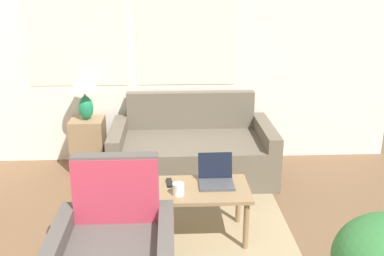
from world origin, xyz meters
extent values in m
cube|color=white|center=(0.00, 4.05, 1.30)|extent=(5.82, 0.05, 2.60)
cube|color=white|center=(-0.67, 4.02, 1.55)|extent=(1.10, 0.01, 1.30)
cube|color=white|center=(0.53, 4.02, 1.55)|extent=(1.10, 0.01, 1.30)
cube|color=#9E8966|center=(0.50, 2.89, 0.00)|extent=(1.69, 2.08, 0.01)
cube|color=#665B4C|center=(0.57, 3.49, 0.21)|extent=(1.43, 0.95, 0.42)
cube|color=#665B4C|center=(0.57, 3.90, 0.42)|extent=(1.43, 0.12, 0.84)
cube|color=#665B4C|center=(-0.22, 3.49, 0.28)|extent=(0.14, 0.95, 0.57)
cube|color=#665B4C|center=(1.35, 3.49, 0.28)|extent=(0.14, 0.95, 0.57)
cube|color=#514C47|center=(-0.04, 1.83, 0.46)|extent=(0.58, 0.10, 0.92)
cube|color=#B23347|center=(-0.04, 1.78, 0.57)|extent=(0.59, 0.01, 0.67)
cube|color=#937551|center=(-0.58, 3.76, 0.29)|extent=(0.36, 0.36, 0.58)
ellipsoid|color=#1E8451|center=(-0.58, 3.76, 0.71)|extent=(0.16, 0.16, 0.26)
cylinder|color=tan|center=(-0.58, 3.76, 0.87)|extent=(0.02, 0.02, 0.06)
cone|color=white|center=(-0.58, 3.76, 1.03)|extent=(0.30, 0.30, 0.26)
cube|color=#8E704C|center=(0.50, 2.29, 0.42)|extent=(0.94, 0.51, 0.03)
cylinder|color=#8E704C|center=(0.08, 2.09, 0.20)|extent=(0.04, 0.04, 0.41)
cylinder|color=#8E704C|center=(0.92, 2.09, 0.20)|extent=(0.04, 0.04, 0.41)
cylinder|color=#8E704C|center=(0.08, 2.50, 0.20)|extent=(0.04, 0.04, 0.41)
cylinder|color=#8E704C|center=(0.92, 2.50, 0.20)|extent=(0.04, 0.04, 0.41)
cube|color=#47474C|center=(0.71, 2.33, 0.45)|extent=(0.28, 0.22, 0.02)
cube|color=black|center=(0.71, 2.46, 0.56)|extent=(0.28, 0.07, 0.21)
cylinder|color=white|center=(0.39, 2.18, 0.49)|extent=(0.09, 0.09, 0.10)
cube|color=black|center=(0.32, 2.38, 0.45)|extent=(0.06, 0.15, 0.02)
camera|label=1|loc=(0.34, -0.98, 2.04)|focal=42.00mm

